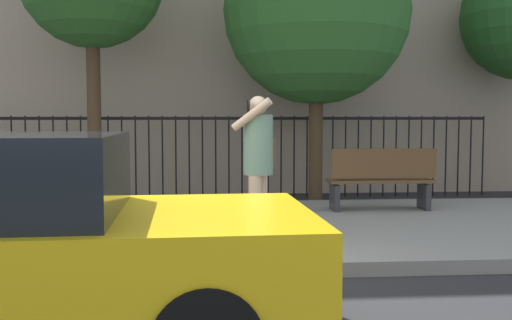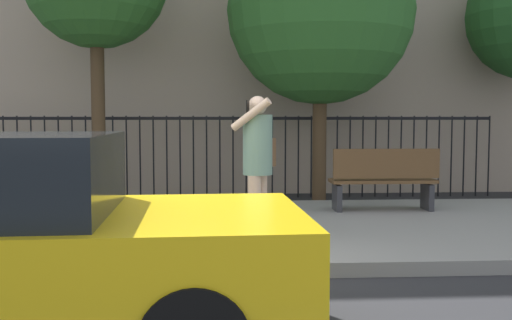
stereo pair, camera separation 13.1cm
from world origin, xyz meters
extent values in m
plane|color=#28282B|center=(0.00, 0.00, 0.00)|extent=(60.00, 60.00, 0.00)
cube|color=gray|center=(0.00, 2.20, 0.07)|extent=(28.00, 4.40, 0.15)
cube|color=black|center=(0.00, 5.90, 1.55)|extent=(12.00, 0.04, 0.06)
cylinder|color=black|center=(-3.19, 5.90, 0.80)|extent=(0.03, 0.03, 1.60)
cylinder|color=black|center=(-2.94, 5.90, 0.80)|extent=(0.03, 0.03, 1.60)
cylinder|color=black|center=(-2.68, 5.90, 0.80)|extent=(0.03, 0.03, 1.60)
cylinder|color=black|center=(-2.43, 5.90, 0.80)|extent=(0.03, 0.03, 1.60)
cylinder|color=black|center=(-2.17, 5.90, 0.80)|extent=(0.03, 0.03, 1.60)
cylinder|color=black|center=(-1.91, 5.90, 0.80)|extent=(0.03, 0.03, 1.60)
cylinder|color=black|center=(-1.66, 5.90, 0.80)|extent=(0.03, 0.03, 1.60)
cylinder|color=black|center=(-1.40, 5.90, 0.80)|extent=(0.03, 0.03, 1.60)
cylinder|color=black|center=(-1.15, 5.90, 0.80)|extent=(0.03, 0.03, 1.60)
cylinder|color=black|center=(-0.89, 5.90, 0.80)|extent=(0.03, 0.03, 1.60)
cylinder|color=black|center=(-0.64, 5.90, 0.80)|extent=(0.03, 0.03, 1.60)
cylinder|color=black|center=(-0.38, 5.90, 0.80)|extent=(0.03, 0.03, 1.60)
cylinder|color=black|center=(-0.13, 5.90, 0.80)|extent=(0.03, 0.03, 1.60)
cylinder|color=black|center=(0.13, 5.90, 0.80)|extent=(0.03, 0.03, 1.60)
cylinder|color=black|center=(0.38, 5.90, 0.80)|extent=(0.03, 0.03, 1.60)
cylinder|color=black|center=(0.64, 5.90, 0.80)|extent=(0.03, 0.03, 1.60)
cylinder|color=black|center=(0.89, 5.90, 0.80)|extent=(0.03, 0.03, 1.60)
cylinder|color=black|center=(1.15, 5.90, 0.80)|extent=(0.03, 0.03, 1.60)
cylinder|color=black|center=(1.40, 5.90, 0.80)|extent=(0.03, 0.03, 1.60)
cylinder|color=black|center=(1.66, 5.90, 0.80)|extent=(0.03, 0.03, 1.60)
cylinder|color=black|center=(1.91, 5.90, 0.80)|extent=(0.03, 0.03, 1.60)
cylinder|color=black|center=(2.17, 5.90, 0.80)|extent=(0.03, 0.03, 1.60)
cylinder|color=black|center=(2.43, 5.90, 0.80)|extent=(0.03, 0.03, 1.60)
cylinder|color=black|center=(2.68, 5.90, 0.80)|extent=(0.03, 0.03, 1.60)
cylinder|color=black|center=(2.94, 5.90, 0.80)|extent=(0.03, 0.03, 1.60)
cylinder|color=black|center=(3.19, 5.90, 0.80)|extent=(0.03, 0.03, 1.60)
cylinder|color=black|center=(3.45, 5.90, 0.80)|extent=(0.03, 0.03, 1.60)
cylinder|color=black|center=(3.70, 5.90, 0.80)|extent=(0.03, 0.03, 1.60)
cylinder|color=black|center=(3.96, 5.90, 0.80)|extent=(0.03, 0.03, 1.60)
cylinder|color=black|center=(4.21, 5.90, 0.80)|extent=(0.03, 0.03, 1.60)
cylinder|color=black|center=(4.47, 5.90, 0.80)|extent=(0.03, 0.03, 1.60)
cylinder|color=black|center=(4.72, 5.90, 0.80)|extent=(0.03, 0.03, 1.60)
cylinder|color=black|center=(4.98, 5.90, 0.80)|extent=(0.03, 0.03, 1.60)
cylinder|color=black|center=(5.23, 5.90, 0.80)|extent=(0.03, 0.03, 1.60)
cylinder|color=black|center=(5.49, 5.90, 0.80)|extent=(0.03, 0.03, 1.60)
cylinder|color=black|center=(5.74, 5.90, 0.80)|extent=(0.03, 0.03, 1.60)
cylinder|color=black|center=(6.00, 5.90, 0.80)|extent=(0.03, 0.03, 1.60)
cylinder|color=black|center=(0.40, -0.74, 0.32)|extent=(0.65, 0.24, 0.64)
cylinder|color=beige|center=(1.02, 1.09, 0.53)|extent=(0.15, 0.15, 0.76)
cylinder|color=beige|center=(1.10, 1.27, 0.53)|extent=(0.15, 0.15, 0.76)
cylinder|color=gray|center=(1.06, 1.18, 1.25)|extent=(0.45, 0.45, 0.69)
sphere|color=beige|center=(1.06, 1.18, 1.70)|extent=(0.21, 0.21, 0.21)
cylinder|color=beige|center=(0.97, 1.00, 1.60)|extent=(0.47, 0.29, 0.38)
cylinder|color=beige|center=(1.15, 1.36, 1.23)|extent=(0.09, 0.09, 0.53)
cube|color=black|center=(0.94, 1.07, 1.68)|extent=(0.04, 0.07, 0.15)
cube|color=brown|center=(1.17, 1.42, 1.15)|extent=(0.27, 0.32, 0.34)
cube|color=brown|center=(3.11, 3.25, 0.60)|extent=(1.60, 0.45, 0.05)
cube|color=brown|center=(3.11, 3.05, 0.88)|extent=(1.60, 0.06, 0.44)
cube|color=#333338|center=(2.41, 3.25, 0.35)|extent=(0.08, 0.41, 0.40)
cube|color=#333338|center=(3.81, 3.25, 0.35)|extent=(0.08, 0.41, 0.40)
cylinder|color=#4C3823|center=(-1.46, 4.84, 1.65)|extent=(0.23, 0.23, 3.31)
cylinder|color=#4C3823|center=(2.43, 5.00, 1.27)|extent=(0.25, 0.25, 2.54)
sphere|color=#2D6628|center=(2.43, 5.00, 3.46)|extent=(3.32, 3.32, 3.32)
camera|label=1|loc=(0.48, -5.62, 1.56)|focal=41.80mm
camera|label=2|loc=(0.61, -5.63, 1.56)|focal=41.80mm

